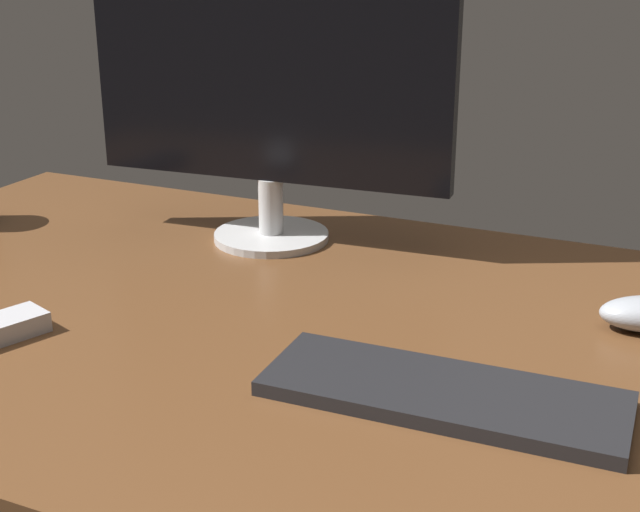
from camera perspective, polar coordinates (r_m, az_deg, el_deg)
desk at (r=107.42cm, az=-3.09°, el=-4.21°), size 140.00×84.00×2.00cm
monitor at (r=126.42cm, az=-3.36°, el=12.75°), size 53.54×17.02×48.87cm
keyboard at (r=88.52cm, az=7.88°, el=-8.73°), size 35.77×13.71×1.52cm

